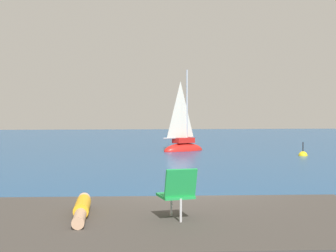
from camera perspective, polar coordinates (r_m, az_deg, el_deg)
name	(u,v)px	position (r m, az deg, el deg)	size (l,w,h in m)	color
ground_plane	(181,222)	(10.77, 1.68, -11.77)	(160.00, 160.00, 0.00)	navy
shore_ledge	(174,243)	(7.46, 0.81, -14.30)	(6.71, 3.80, 0.84)	#423D38
boulder_seaward	(125,234)	(9.72, -5.33, -13.21)	(1.26, 1.01, 0.69)	#3A3A31
boulder_inland	(284,232)	(10.12, 14.17, -12.65)	(0.88, 0.70, 0.48)	#463F37
sailboat_near	(183,146)	(32.62, 1.91, -2.51)	(3.47, 2.59, 6.34)	red
person_sunbather	(82,208)	(7.55, -10.62, -9.97)	(0.24, 1.76, 0.25)	gold
beach_chair	(178,191)	(7.04, 1.21, -8.06)	(0.57, 0.67, 0.80)	green
marker_buoy	(303,156)	(29.78, 16.38, -3.55)	(0.56, 0.56, 1.13)	yellow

